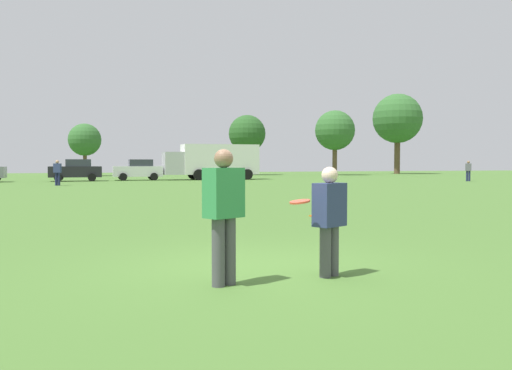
# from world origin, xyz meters

# --- Properties ---
(ground_plane) EXTENTS (153.28, 153.28, 0.00)m
(ground_plane) POSITION_xyz_m (0.00, 0.00, 0.00)
(ground_plane) COLOR #47702D
(player_thrower) EXTENTS (0.55, 0.46, 1.73)m
(player_thrower) POSITION_xyz_m (-0.70, -0.89, 0.97)
(player_thrower) COLOR #4C4C51
(player_thrower) RESTS_ON ground
(player_defender) EXTENTS (0.52, 0.44, 1.50)m
(player_defender) POSITION_xyz_m (0.80, -0.82, 0.84)
(player_defender) COLOR #4C4C51
(player_defender) RESTS_ON ground
(frisbee) EXTENTS (0.27, 0.27, 0.07)m
(frisbee) POSITION_xyz_m (0.30, -0.96, 1.05)
(frisbee) COLOR #E54C33
(traffic_cone) EXTENTS (0.32, 0.32, 0.48)m
(traffic_cone) POSITION_xyz_m (3.98, 6.63, 0.23)
(traffic_cone) COLOR #D8590C
(traffic_cone) RESTS_ON ground
(parked_car_center) EXTENTS (4.21, 2.24, 1.82)m
(parked_car_center) POSITION_xyz_m (-2.98, 39.48, 0.92)
(parked_car_center) COLOR black
(parked_car_center) RESTS_ON ground
(parked_car_mid_right) EXTENTS (4.21, 2.24, 1.82)m
(parked_car_mid_right) POSITION_xyz_m (2.18, 40.19, 0.92)
(parked_car_mid_right) COLOR silver
(parked_car_mid_right) RESTS_ON ground
(box_truck) EXTENTS (8.51, 3.05, 3.18)m
(box_truck) POSITION_xyz_m (8.80, 39.84, 1.75)
(box_truck) COLOR white
(box_truck) RESTS_ON ground
(bystander_sideline_watcher) EXTENTS (0.53, 0.41, 1.72)m
(bystander_sideline_watcher) POSITION_xyz_m (-4.06, 30.85, 0.97)
(bystander_sideline_watcher) COLOR #1E234C
(bystander_sideline_watcher) RESTS_ON ground
(bystander_far_jogger) EXTENTS (0.53, 0.51, 1.70)m
(bystander_far_jogger) POSITION_xyz_m (27.93, 29.18, 0.96)
(bystander_far_jogger) COLOR #1E234C
(bystander_far_jogger) RESTS_ON ground
(tree_west_maple) EXTENTS (3.71, 3.71, 6.03)m
(tree_west_maple) POSITION_xyz_m (-2.22, 57.12, 4.15)
(tree_west_maple) COLOR brown
(tree_west_maple) RESTS_ON ground
(tree_center_elm) EXTENTS (4.58, 4.58, 7.45)m
(tree_center_elm) POSITION_xyz_m (17.01, 56.15, 5.12)
(tree_center_elm) COLOR brown
(tree_center_elm) RESTS_ON ground
(tree_east_birch) EXTENTS (4.89, 4.89, 7.95)m
(tree_east_birch) POSITION_xyz_m (27.05, 52.10, 5.47)
(tree_east_birch) COLOR brown
(tree_east_birch) RESTS_ON ground
(tree_east_oak) EXTENTS (6.73, 6.73, 10.94)m
(tree_east_oak) POSITION_xyz_m (38.62, 56.37, 7.52)
(tree_east_oak) COLOR brown
(tree_east_oak) RESTS_ON ground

